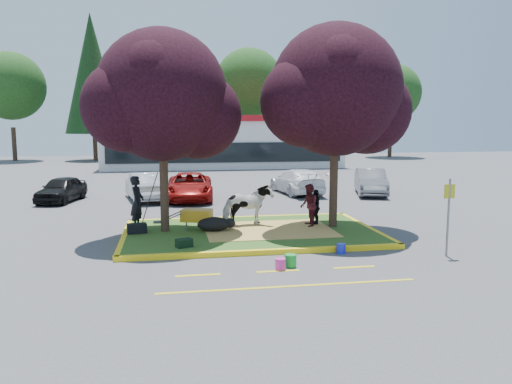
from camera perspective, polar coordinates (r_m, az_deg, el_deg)
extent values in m
plane|color=#424244|center=(16.61, -0.59, -4.92)|extent=(90.00, 90.00, 0.00)
cube|color=#274917|center=(16.59, -0.59, -4.67)|extent=(8.00, 5.00, 0.15)
cube|color=yellow|center=(14.12, 1.13, -6.88)|extent=(8.30, 0.16, 0.15)
cube|color=yellow|center=(19.09, -1.84, -3.03)|extent=(8.30, 0.16, 0.15)
cube|color=yellow|center=(16.45, -14.81, -5.04)|extent=(0.16, 5.30, 0.15)
cube|color=yellow|center=(17.70, 12.59, -4.07)|extent=(0.16, 5.30, 0.15)
cube|color=tan|center=(16.68, 1.45, -4.32)|extent=(4.20, 3.00, 0.01)
cylinder|color=black|center=(16.48, -10.48, 1.60)|extent=(0.28, 0.28, 3.53)
sphere|color=black|center=(16.42, -10.71, 10.82)|extent=(4.20, 4.20, 4.20)
sphere|color=black|center=(16.62, -6.61, 8.69)|extent=(2.86, 2.86, 2.86)
sphere|color=black|center=(16.15, -14.46, 9.42)|extent=(2.86, 2.86, 2.86)
cylinder|color=black|center=(17.19, 8.89, 2.16)|extent=(0.28, 0.28, 3.70)
sphere|color=black|center=(17.15, 9.08, 11.42)|extent=(4.40, 4.40, 4.40)
sphere|color=black|center=(17.73, 12.57, 9.07)|extent=(2.99, 2.99, 2.99)
sphere|color=black|center=(16.51, 5.73, 10.25)|extent=(2.99, 2.99, 2.99)
cube|color=yellow|center=(12.35, -6.67, -9.43)|extent=(1.10, 0.12, 0.01)
cube|color=yellow|center=(12.62, 2.55, -9.02)|extent=(1.10, 0.12, 0.01)
cube|color=yellow|center=(13.18, 11.17, -8.43)|extent=(1.10, 0.12, 0.01)
cube|color=yellow|center=(11.50, 3.86, -10.71)|extent=(6.00, 0.10, 0.01)
cube|color=silver|center=(44.27, -3.94, 5.58)|extent=(20.00, 8.00, 4.00)
cube|color=#A51117|center=(44.24, -3.96, 8.37)|extent=(20.40, 8.40, 0.50)
cube|color=black|center=(40.27, -3.32, 4.52)|extent=(19.00, 0.10, 1.60)
cylinder|color=black|center=(56.17, -25.90, 4.95)|extent=(0.44, 0.44, 3.36)
sphere|color=#143811|center=(56.27, -26.25, 10.81)|extent=(6.72, 6.72, 6.72)
cylinder|color=black|center=(53.53, -17.92, 5.55)|extent=(0.44, 0.44, 3.92)
cone|color=black|center=(53.74, -18.23, 12.73)|extent=(5.60, 5.60, 11.90)
cylinder|color=black|center=(54.54, -9.30, 5.42)|extent=(0.44, 0.44, 3.08)
sphere|color=#143811|center=(54.59, -9.42, 10.96)|extent=(6.16, 6.16, 6.16)
cylinder|color=black|center=(54.21, -0.77, 5.80)|extent=(0.44, 0.44, 3.64)
sphere|color=#143811|center=(54.36, -0.78, 12.39)|extent=(7.28, 7.28, 7.28)
cylinder|color=black|center=(56.53, 7.23, 5.75)|extent=(0.44, 0.44, 3.50)
cone|color=black|center=(56.64, 7.33, 11.82)|extent=(5.00, 5.00, 10.62)
cylinder|color=black|center=(58.47, 15.06, 5.47)|extent=(0.44, 0.44, 3.22)
sphere|color=#143811|center=(58.54, 15.26, 10.87)|extent=(6.44, 6.44, 6.44)
imported|color=silver|center=(17.19, -0.98, -1.55)|extent=(1.83, 1.12, 1.44)
ellipsoid|color=black|center=(16.47, -4.83, -3.68)|extent=(1.10, 0.63, 0.48)
imported|color=black|center=(17.08, -13.41, -1.20)|extent=(0.55, 0.73, 1.80)
imported|color=#451319|center=(17.22, 6.06, -1.52)|extent=(0.62, 0.76, 1.47)
imported|color=black|center=(17.61, 6.85, -1.71)|extent=(0.36, 0.75, 1.24)
cylinder|color=black|center=(16.89, -4.92, -3.60)|extent=(0.36, 0.18, 0.36)
cylinder|color=slate|center=(16.63, -7.92, -4.00)|extent=(0.04, 0.04, 0.26)
cylinder|color=slate|center=(17.06, -7.97, -3.70)|extent=(0.04, 0.04, 0.26)
cube|color=#C18416|center=(16.80, -6.78, -2.66)|extent=(1.13, 0.88, 0.40)
cylinder|color=slate|center=(16.56, -9.31, -2.79)|extent=(0.62, 0.25, 0.33)
cylinder|color=slate|center=(16.98, -9.33, -2.52)|extent=(0.62, 0.25, 0.33)
cube|color=black|center=(16.61, -13.46, -4.06)|extent=(0.66, 0.44, 0.31)
cube|color=black|center=(14.49, -8.22, -5.79)|extent=(0.53, 0.43, 0.24)
cylinder|color=slate|center=(14.73, 21.11, -2.77)|extent=(0.06, 0.06, 2.17)
cube|color=gold|center=(14.62, 21.25, 0.08)|extent=(0.30, 0.03, 0.39)
cylinder|color=green|center=(12.95, 3.96, -7.84)|extent=(0.34, 0.34, 0.33)
cylinder|color=#E533A3|center=(12.72, 2.80, -8.23)|extent=(0.31, 0.31, 0.29)
cylinder|color=#1926CB|center=(14.46, 9.70, -6.39)|extent=(0.34, 0.34, 0.28)
imported|color=black|center=(25.31, -21.35, 0.30)|extent=(2.15, 3.75, 1.20)
imported|color=#ADB0B5|center=(24.69, -12.57, 0.66)|extent=(2.23, 4.32, 1.36)
imported|color=maroon|center=(24.40, -7.61, 0.63)|extent=(2.44, 4.83, 1.31)
imported|color=white|center=(26.46, 4.70, 1.23)|extent=(2.35, 4.70, 1.31)
imported|color=slate|center=(26.68, 12.98, 1.14)|extent=(2.52, 4.29, 1.34)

